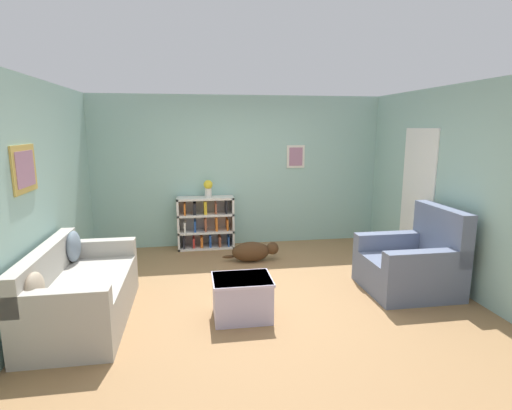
{
  "coord_description": "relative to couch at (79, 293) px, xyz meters",
  "views": [
    {
      "loc": [
        -0.82,
        -4.71,
        2.06
      ],
      "look_at": [
        0.0,
        0.4,
        1.05
      ],
      "focal_mm": 28.0,
      "sensor_mm": 36.0,
      "label": 1
    }
  ],
  "objects": [
    {
      "name": "ground_plane",
      "position": [
        2.05,
        0.46,
        -0.32
      ],
      "size": [
        14.0,
        14.0,
        0.0
      ],
      "primitive_type": "plane",
      "color": "#997047"
    },
    {
      "name": "wall_back",
      "position": [
        2.06,
        2.71,
        0.98
      ],
      "size": [
        5.6,
        0.13,
        2.6
      ],
      "color": "#93BCB2",
      "rests_on": "ground_plane"
    },
    {
      "name": "couch",
      "position": [
        0.0,
        0.0,
        0.0
      ],
      "size": [
        0.89,
        1.76,
        0.85
      ],
      "color": "#ADA89E",
      "rests_on": "ground_plane"
    },
    {
      "name": "coffee_table",
      "position": [
        1.73,
        -0.2,
        -0.07
      ],
      "size": [
        0.64,
        0.51,
        0.46
      ],
      "color": "#BCB2D1",
      "rests_on": "ground_plane"
    },
    {
      "name": "dog",
      "position": [
        2.14,
        1.64,
        -0.16
      ],
      "size": [
        0.89,
        0.28,
        0.31
      ],
      "color": "#472D19",
      "rests_on": "ground_plane"
    },
    {
      "name": "vase",
      "position": [
        1.49,
        2.47,
        0.74
      ],
      "size": [
        0.15,
        0.15,
        0.29
      ],
      "color": "silver",
      "rests_on": "bookshelf"
    },
    {
      "name": "bookshelf",
      "position": [
        1.43,
        2.49,
        0.12
      ],
      "size": [
        0.96,
        0.34,
        0.89
      ],
      "color": "silver",
      "rests_on": "ground_plane"
    },
    {
      "name": "recliner_chair",
      "position": [
        3.98,
        0.21,
        0.04
      ],
      "size": [
        1.05,
        1.01,
        1.08
      ],
      "color": "slate",
      "rests_on": "ground_plane"
    },
    {
      "name": "wall_right",
      "position": [
        4.6,
        0.48,
        0.97
      ],
      "size": [
        0.16,
        5.0,
        2.6
      ],
      "color": "#93BCB2",
      "rests_on": "ground_plane"
    },
    {
      "name": "wall_left",
      "position": [
        -0.5,
        0.46,
        0.98
      ],
      "size": [
        0.13,
        5.0,
        2.6
      ],
      "color": "#93BCB2",
      "rests_on": "ground_plane"
    }
  ]
}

